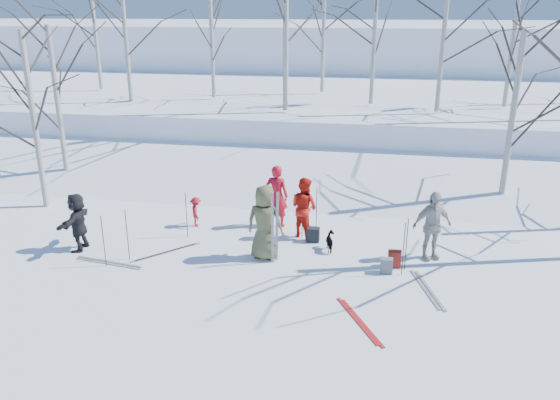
% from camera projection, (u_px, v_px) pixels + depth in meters
% --- Properties ---
extents(ground, '(120.00, 120.00, 0.00)m').
position_uv_depth(ground, '(269.00, 269.00, 13.44)').
color(ground, white).
rests_on(ground, ground).
extents(snow_ramp, '(70.00, 9.49, 4.12)m').
position_uv_depth(snow_ramp, '(307.00, 181.00, 19.89)').
color(snow_ramp, white).
rests_on(snow_ramp, ground).
extents(snow_plateau, '(70.00, 18.00, 2.20)m').
position_uv_depth(snow_plateau, '(333.00, 111.00, 28.89)').
color(snow_plateau, white).
rests_on(snow_plateau, ground).
extents(far_hill, '(90.00, 30.00, 6.00)m').
position_uv_depth(far_hill, '(355.00, 58.00, 48.05)').
color(far_hill, white).
rests_on(far_hill, ground).
extents(skier_olive_center, '(1.02, 0.74, 1.95)m').
position_uv_depth(skier_olive_center, '(265.00, 223.00, 13.76)').
color(skier_olive_center, brown).
rests_on(skier_olive_center, ground).
extents(skier_red_north, '(0.71, 0.50, 1.85)m').
position_uv_depth(skier_red_north, '(277.00, 196.00, 15.88)').
color(skier_red_north, '#B2101F').
rests_on(skier_red_north, ground).
extents(skier_redor_behind, '(1.06, 1.01, 1.72)m').
position_uv_depth(skier_redor_behind, '(304.00, 207.00, 15.14)').
color(skier_redor_behind, red).
rests_on(skier_redor_behind, ground).
extents(skier_red_seated, '(0.54, 0.66, 0.89)m').
position_uv_depth(skier_red_seated, '(196.00, 212.00, 16.01)').
color(skier_red_seated, '#B2101F').
rests_on(skier_red_seated, ground).
extents(skier_cream_east, '(1.14, 0.84, 1.80)m').
position_uv_depth(skier_cream_east, '(432.00, 226.00, 13.76)').
color(skier_cream_east, beige).
rests_on(skier_cream_east, ground).
extents(skier_grey_west, '(0.52, 1.47, 1.56)m').
position_uv_depth(skier_grey_west, '(78.00, 222.00, 14.33)').
color(skier_grey_west, black).
rests_on(skier_grey_west, ground).
extents(dog, '(0.43, 0.64, 0.50)m').
position_uv_depth(dog, '(331.00, 242.00, 14.42)').
color(dog, black).
rests_on(dog, ground).
extents(upright_ski_left, '(0.09, 0.16, 1.90)m').
position_uv_depth(upright_ski_left, '(272.00, 228.00, 13.45)').
color(upright_ski_left, silver).
rests_on(upright_ski_left, ground).
extents(upright_ski_right, '(0.15, 0.23, 1.89)m').
position_uv_depth(upright_ski_right, '(277.00, 227.00, 13.55)').
color(upright_ski_right, silver).
rests_on(upright_ski_right, ground).
extents(ski_pair_a, '(1.20, 2.01, 0.02)m').
position_uv_depth(ski_pair_a, '(427.00, 290.00, 12.45)').
color(ski_pair_a, silver).
rests_on(ski_pair_a, ground).
extents(ski_pair_b, '(1.78, 2.07, 0.02)m').
position_uv_depth(ski_pair_b, '(359.00, 321.00, 11.18)').
color(ski_pair_b, '#B11919').
rests_on(ski_pair_b, ground).
extents(ski_pair_c, '(2.09, 2.10, 0.02)m').
position_uv_depth(ski_pair_c, '(166.00, 252.00, 14.37)').
color(ski_pair_c, silver).
rests_on(ski_pair_c, ground).
extents(ski_pair_d, '(0.78, 1.96, 0.02)m').
position_uv_depth(ski_pair_d, '(109.00, 263.00, 13.78)').
color(ski_pair_d, silver).
rests_on(ski_pair_d, ground).
extents(ski_pole_a, '(0.02, 0.02, 1.34)m').
position_uv_depth(ski_pole_a, '(104.00, 241.00, 13.41)').
color(ski_pole_a, black).
rests_on(ski_pole_a, ground).
extents(ski_pole_b, '(0.02, 0.02, 1.34)m').
position_uv_depth(ski_pole_b, '(186.00, 214.00, 15.16)').
color(ski_pole_b, black).
rests_on(ski_pole_b, ground).
extents(ski_pole_c, '(0.02, 0.02, 1.34)m').
position_uv_depth(ski_pole_c, '(127.00, 235.00, 13.77)').
color(ski_pole_c, black).
rests_on(ski_pole_c, ground).
extents(ski_pole_d, '(0.02, 0.02, 1.34)m').
position_uv_depth(ski_pole_d, '(316.00, 210.00, 15.47)').
color(ski_pole_d, black).
rests_on(ski_pole_d, ground).
extents(ski_pole_e, '(0.02, 0.02, 1.34)m').
position_uv_depth(ski_pole_e, '(406.00, 244.00, 13.23)').
color(ski_pole_e, black).
rests_on(ski_pole_e, ground).
extents(ski_pole_f, '(0.02, 0.02, 1.34)m').
position_uv_depth(ski_pole_f, '(302.00, 215.00, 15.11)').
color(ski_pole_f, black).
rests_on(ski_pole_f, ground).
extents(ski_pole_g, '(0.02, 0.02, 1.34)m').
position_uv_depth(ski_pole_g, '(403.00, 249.00, 12.96)').
color(ski_pole_g, black).
rests_on(ski_pole_g, ground).
extents(backpack_red, '(0.32, 0.22, 0.42)m').
position_uv_depth(backpack_red, '(394.00, 259.00, 13.53)').
color(backpack_red, maroon).
rests_on(backpack_red, ground).
extents(backpack_grey, '(0.30, 0.20, 0.38)m').
position_uv_depth(backpack_grey, '(386.00, 266.00, 13.21)').
color(backpack_grey, slate).
rests_on(backpack_grey, ground).
extents(backpack_dark, '(0.34, 0.24, 0.40)m').
position_uv_depth(backpack_dark, '(313.00, 235.00, 15.01)').
color(backpack_dark, black).
rests_on(backpack_dark, ground).
extents(birch_plateau_a, '(3.87, 3.87, 4.67)m').
position_uv_depth(birch_plateau_a, '(212.00, 45.00, 24.60)').
color(birch_plateau_a, silver).
rests_on(birch_plateau_a, snow_plateau).
extents(birch_plateau_b, '(4.37, 4.37, 5.38)m').
position_uv_depth(birch_plateau_b, '(443.00, 42.00, 20.98)').
color(birch_plateau_b, silver).
rests_on(birch_plateau_b, snow_plateau).
extents(birch_plateau_c, '(4.29, 4.29, 5.27)m').
position_uv_depth(birch_plateau_c, '(323.00, 36.00, 26.21)').
color(birch_plateau_c, silver).
rests_on(birch_plateau_c, snow_plateau).
extents(birch_plateau_d, '(4.47, 4.47, 5.53)m').
position_uv_depth(birch_plateau_d, '(126.00, 36.00, 23.67)').
color(birch_plateau_d, silver).
rests_on(birch_plateau_d, snow_plateau).
extents(birch_plateau_e, '(4.38, 4.38, 5.39)m').
position_uv_depth(birch_plateau_e, '(96.00, 34.00, 27.24)').
color(birch_plateau_e, silver).
rests_on(birch_plateau_e, snow_plateau).
extents(birch_plateau_g, '(4.22, 4.22, 5.18)m').
position_uv_depth(birch_plateau_g, '(374.00, 42.00, 22.80)').
color(birch_plateau_g, silver).
rests_on(birch_plateau_g, snow_plateau).
extents(birch_plateau_i, '(5.76, 5.76, 7.38)m').
position_uv_depth(birch_plateau_i, '(286.00, 14.00, 20.91)').
color(birch_plateau_i, silver).
rests_on(birch_plateau_i, snow_plateau).
extents(birch_plateau_j, '(4.18, 4.18, 5.11)m').
position_uv_depth(birch_plateau_j, '(513.00, 44.00, 22.12)').
color(birch_plateau_j, silver).
rests_on(birch_plateau_j, snow_plateau).
extents(birch_edge_a, '(4.46, 4.46, 5.51)m').
position_uv_depth(birch_edge_a, '(34.00, 123.00, 16.86)').
color(birch_edge_a, silver).
rests_on(birch_edge_a, ground).
extents(birch_edge_d, '(4.51, 4.51, 5.59)m').
position_uv_depth(birch_edge_d, '(58.00, 107.00, 19.33)').
color(birch_edge_d, silver).
rests_on(birch_edge_d, ground).
extents(birch_edge_e, '(4.44, 4.44, 5.49)m').
position_uv_depth(birch_edge_e, '(511.00, 124.00, 16.74)').
color(birch_edge_e, silver).
rests_on(birch_edge_e, ground).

